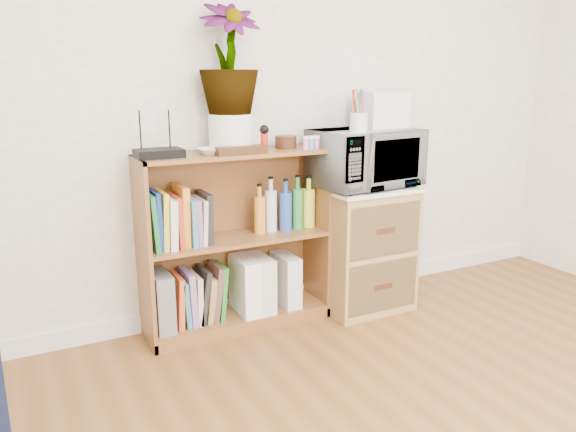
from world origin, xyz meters
TOP-DOWN VIEW (x-y plane):
  - skirting_board at (0.00, 2.24)m, footprint 4.00×0.02m
  - bookshelf at (-0.35, 2.10)m, footprint 1.00×0.30m
  - wicker_unit at (0.40, 2.02)m, footprint 0.50×0.45m
  - microwave at (0.40, 2.02)m, footprint 0.62×0.45m
  - pen_cup at (0.27, 1.90)m, footprint 0.09×0.09m
  - small_appliance at (0.53, 2.06)m, footprint 0.25×0.21m
  - router at (-0.74, 2.08)m, footprint 0.22×0.15m
  - white_bowl at (-0.49, 2.07)m, footprint 0.13×0.13m
  - plant_pot at (-0.36, 2.12)m, footprint 0.22×0.22m
  - potted_plant at (-0.36, 2.12)m, footprint 0.30×0.30m
  - trinket_box at (-0.35, 2.00)m, footprint 0.26×0.07m
  - kokeshi_doll at (-0.20, 2.06)m, footprint 0.04×0.04m
  - wooden_bowl at (-0.05, 2.11)m, footprint 0.12×0.12m
  - paint_jars at (0.05, 2.01)m, footprint 0.10×0.04m
  - file_box at (-0.77, 2.10)m, footprint 0.09×0.24m
  - magazine_holder_left at (-0.31, 2.09)m, footprint 0.10×0.25m
  - magazine_holder_mid at (-0.22, 2.09)m, footprint 0.10×0.24m
  - magazine_holder_right at (-0.06, 2.09)m, footprint 0.09×0.23m
  - cookbooks at (-0.66, 2.10)m, footprint 0.32×0.20m
  - liquor_bottles at (-0.05, 2.10)m, footprint 0.36×0.07m
  - lower_books at (-0.57, 2.10)m, footprint 0.28×0.19m

SIDE VIEW (x-z plane):
  - skirting_board at x=0.00m, z-range 0.00..0.10m
  - lower_books at x=-0.57m, z-range 0.06..0.36m
  - magazine_holder_right at x=-0.06m, z-range 0.07..0.36m
  - file_box at x=-0.77m, z-range 0.07..0.37m
  - magazine_holder_mid at x=-0.22m, z-range 0.07..0.38m
  - magazine_holder_left at x=-0.31m, z-range 0.07..0.38m
  - wicker_unit at x=0.40m, z-range 0.00..0.70m
  - bookshelf at x=-0.35m, z-range 0.00..0.95m
  - cookbooks at x=-0.66m, z-range 0.48..0.78m
  - liquor_bottles at x=-0.05m, z-range 0.49..0.78m
  - microwave at x=0.40m, z-range 0.72..1.04m
  - white_bowl at x=-0.49m, z-range 0.95..0.98m
  - router at x=-0.74m, z-range 0.95..0.99m
  - trinket_box at x=-0.35m, z-range 0.95..0.99m
  - paint_jars at x=0.05m, z-range 0.95..1.00m
  - wooden_bowl at x=-0.05m, z-range 0.95..1.02m
  - kokeshi_doll at x=-0.20m, z-range 0.95..1.04m
  - plant_pot at x=-0.36m, z-range 0.95..1.14m
  - pen_cup at x=0.27m, z-range 1.04..1.14m
  - small_appliance at x=0.53m, z-range 1.04..1.24m
  - potted_plant at x=-0.36m, z-range 1.14..1.68m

